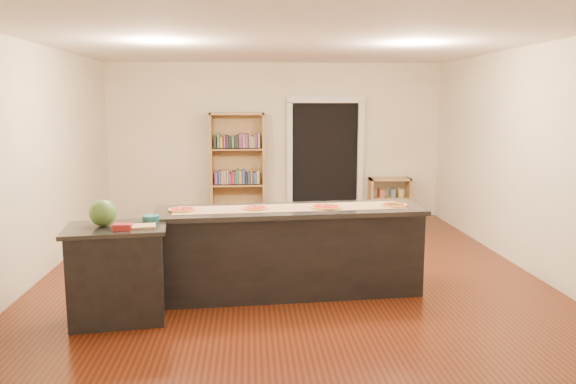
{
  "coord_description": "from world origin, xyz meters",
  "views": [
    {
      "loc": [
        -0.47,
        -6.67,
        2.11
      ],
      "look_at": [
        0.0,
        0.2,
        1.0
      ],
      "focal_mm": 35.0,
      "sensor_mm": 36.0,
      "label": 1
    }
  ],
  "objects": [
    {
      "name": "watermelon",
      "position": [
        -1.88,
        -1.32,
        1.06
      ],
      "size": [
        0.26,
        0.26,
        0.26
      ],
      "primitive_type": "sphere",
      "color": "#144214",
      "rests_on": "side_counter"
    },
    {
      "name": "pizza_d",
      "position": [
        1.13,
        -0.61,
        0.97
      ],
      "size": [
        0.3,
        0.3,
        0.02
      ],
      "color": "#B89247",
      "rests_on": "kitchen_island"
    },
    {
      "name": "doorway",
      "position": [
        0.9,
        3.46,
        1.2
      ],
      "size": [
        1.4,
        0.09,
        2.21
      ],
      "color": "black",
      "rests_on": "room"
    },
    {
      "name": "waste_bin",
      "position": [
        -0.35,
        3.17,
        0.16
      ],
      "size": [
        0.21,
        0.21,
        0.31
      ],
      "primitive_type": "cylinder",
      "color": "#5FADD4",
      "rests_on": "ground"
    },
    {
      "name": "package_red",
      "position": [
        -1.66,
        -1.5,
        0.96
      ],
      "size": [
        0.17,
        0.12,
        0.06
      ],
      "primitive_type": "cube",
      "rotation": [
        0.0,
        0.0,
        0.05
      ],
      "color": "maroon",
      "rests_on": "side_counter"
    },
    {
      "name": "kraft_paper",
      "position": [
        -0.04,
        -0.65,
        0.96
      ],
      "size": [
        2.55,
        0.65,
        0.0
      ],
      "primitive_type": "cube",
      "rotation": [
        0.0,
        0.0,
        0.08
      ],
      "color": "#9F7552",
      "rests_on": "kitchen_island"
    },
    {
      "name": "cutting_board",
      "position": [
        -1.52,
        -1.4,
        0.94
      ],
      "size": [
        0.32,
        0.23,
        0.02
      ],
      "primitive_type": "cube",
      "rotation": [
        0.0,
        0.0,
        0.14
      ],
      "color": "tan",
      "rests_on": "side_counter"
    },
    {
      "name": "kitchen_island",
      "position": [
        -0.03,
        -0.67,
        0.48
      ],
      "size": [
        2.91,
        0.79,
        0.96
      ],
      "rotation": [
        0.0,
        0.0,
        0.08
      ],
      "color": "black",
      "rests_on": "ground"
    },
    {
      "name": "pizza_b",
      "position": [
        -0.42,
        -0.69,
        0.97
      ],
      "size": [
        0.3,
        0.3,
        0.02
      ],
      "color": "#B89247",
      "rests_on": "kitchen_island"
    },
    {
      "name": "low_shelf",
      "position": [
        2.07,
        3.29,
        0.37
      ],
      "size": [
        0.74,
        0.32,
        0.74
      ],
      "primitive_type": "cube",
      "color": "tan",
      "rests_on": "ground"
    },
    {
      "name": "room",
      "position": [
        0.0,
        0.0,
        1.4
      ],
      "size": [
        6.0,
        7.0,
        2.8
      ],
      "color": "#F1E7CB",
      "rests_on": "ground"
    },
    {
      "name": "package_teal",
      "position": [
        -1.46,
        -1.15,
        0.97
      ],
      "size": [
        0.17,
        0.17,
        0.06
      ],
      "primitive_type": "cylinder",
      "color": "#195966",
      "rests_on": "side_counter"
    },
    {
      "name": "pizza_c",
      "position": [
        0.36,
        -0.68,
        0.97
      ],
      "size": [
        0.33,
        0.33,
        0.02
      ],
      "color": "#B89247",
      "rests_on": "kitchen_island"
    },
    {
      "name": "bookshelf",
      "position": [
        -0.69,
        3.28,
        0.96
      ],
      "size": [
        0.96,
        0.34,
        1.92
      ],
      "primitive_type": "cube",
      "color": "tan",
      "rests_on": "ground"
    },
    {
      "name": "pizza_a",
      "position": [
        -1.2,
        -0.73,
        0.97
      ],
      "size": [
        0.3,
        0.3,
        0.02
      ],
      "color": "#B89247",
      "rests_on": "kitchen_island"
    },
    {
      "name": "side_counter",
      "position": [
        -1.76,
        -1.34,
        0.47
      ],
      "size": [
        0.94,
        0.69,
        0.93
      ],
      "rotation": [
        0.0,
        0.0,
        0.14
      ],
      "color": "black",
      "rests_on": "ground"
    }
  ]
}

